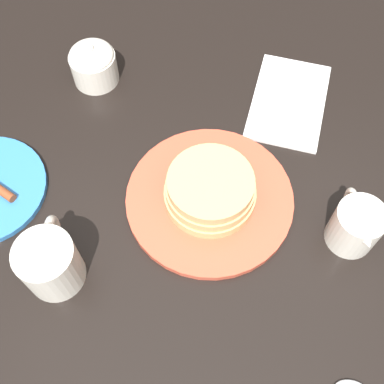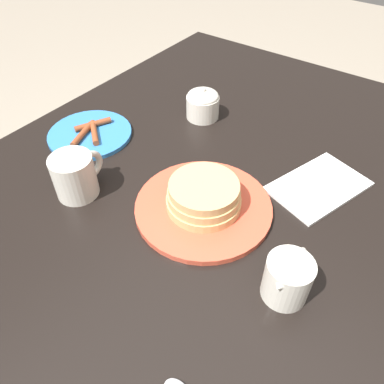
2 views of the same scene
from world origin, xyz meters
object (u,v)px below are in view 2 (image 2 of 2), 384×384
(sugar_bowl, at_px, (203,104))
(side_plate_bacon, at_px, (90,134))
(coffee_mug, at_px, (75,175))
(napkin, at_px, (319,186))
(pancake_plate, at_px, (204,201))
(creamer_pitcher, at_px, (287,279))

(sugar_bowl, bearing_deg, side_plate_bacon, 143.12)
(coffee_mug, height_order, napkin, coffee_mug)
(side_plate_bacon, xyz_separation_m, sugar_bowl, (0.23, -0.17, 0.03))
(side_plate_bacon, distance_m, napkin, 0.53)
(pancake_plate, relative_size, sugar_bowl, 3.17)
(sugar_bowl, bearing_deg, pancake_plate, -144.94)
(pancake_plate, height_order, side_plate_bacon, pancake_plate)
(pancake_plate, relative_size, side_plate_bacon, 1.33)
(coffee_mug, bearing_deg, sugar_bowl, -6.65)
(coffee_mug, height_order, creamer_pitcher, coffee_mug)
(pancake_plate, xyz_separation_m, coffee_mug, (-0.11, 0.23, 0.02))
(coffee_mug, relative_size, creamer_pitcher, 1.06)
(coffee_mug, distance_m, napkin, 0.49)
(sugar_bowl, relative_size, napkin, 0.37)
(sugar_bowl, distance_m, napkin, 0.35)
(creamer_pitcher, bearing_deg, napkin, 10.59)
(coffee_mug, height_order, sugar_bowl, coffee_mug)
(creamer_pitcher, distance_m, sugar_bowl, 0.52)
(pancake_plate, bearing_deg, creamer_pitcher, -110.24)
(pancake_plate, distance_m, coffee_mug, 0.25)
(coffee_mug, xyz_separation_m, napkin, (0.29, -0.38, -0.04))
(coffee_mug, xyz_separation_m, creamer_pitcher, (0.03, -0.43, -0.00))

